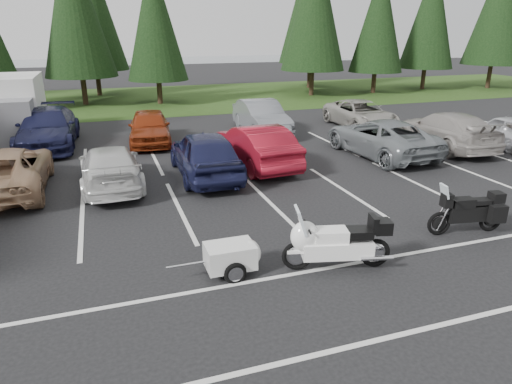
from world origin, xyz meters
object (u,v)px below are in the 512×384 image
object	(u,v)px
touring_motorcycle	(337,238)
car_near_6	(381,137)
car_far_1	(48,128)
car_near_3	(110,167)
car_near_7	(446,130)
adventure_motorcycle	(467,208)
box_truck	(12,109)
car_near_5	(256,146)
car_far_2	(149,127)
car_near_4	(205,154)
car_far_3	(261,117)
car_near_8	(507,131)
car_far_4	(361,114)
cargo_trailer	(230,259)
car_near_2	(6,170)

from	to	relation	value
touring_motorcycle	car_near_6	bearing A→B (deg)	65.79
car_far_1	touring_motorcycle	bearing A→B (deg)	-61.58
car_near_3	car_near_7	xyz separation A→B (m)	(14.19, 0.79, 0.11)
car_near_7	adventure_motorcycle	world-z (taller)	car_near_7
box_truck	touring_motorcycle	size ratio (longest dim) A/B	2.11
car_near_5	car_far_2	bearing A→B (deg)	-60.68
car_near_4	car_near_6	xyz separation A→B (m)	(7.55, 0.54, -0.08)
car_near_7	car_far_3	xyz separation A→B (m)	(-6.69, 5.45, 0.02)
car_near_5	car_far_2	world-z (taller)	car_near_5
car_near_6	car_far_1	bearing A→B (deg)	-28.26
car_near_5	touring_motorcycle	bearing A→B (deg)	79.13
car_near_7	adventure_motorcycle	distance (m)	9.51
box_truck	car_far_2	size ratio (longest dim) A/B	1.25
car_near_4	car_far_2	size ratio (longest dim) A/B	1.10
car_near_8	car_near_7	bearing A→B (deg)	-9.50
car_far_2	car_far_3	world-z (taller)	car_far_3
car_near_4	car_far_4	bearing A→B (deg)	-148.36
car_near_3	car_far_3	xyz separation A→B (m)	(7.50, 6.24, 0.13)
car_near_6	car_far_3	xyz separation A→B (m)	(-3.27, 5.62, 0.06)
car_near_8	cargo_trailer	bearing A→B (deg)	29.85
car_near_3	car_near_6	distance (m)	10.79
car_near_5	car_far_4	xyz separation A→B (m)	(7.67, 5.15, -0.10)
car_near_7	car_near_8	distance (m)	2.85
car_near_8	cargo_trailer	world-z (taller)	car_near_8
car_near_2	car_near_6	xyz separation A→B (m)	(13.94, 0.12, 0.03)
car_near_3	car_near_5	size ratio (longest dim) A/B	0.96
adventure_motorcycle	car_near_2	bearing A→B (deg)	157.25
car_near_6	car_far_2	distance (m)	10.27
car_near_2	car_near_5	bearing A→B (deg)	-177.92
car_near_4	touring_motorcycle	world-z (taller)	car_near_4
car_far_4	touring_motorcycle	world-z (taller)	touring_motorcycle
car_near_2	car_near_4	xyz separation A→B (m)	(6.38, -0.42, 0.11)
car_near_3	car_far_4	world-z (taller)	car_far_4
car_far_1	car_far_2	bearing A→B (deg)	-7.91
car_far_4	box_truck	bearing A→B (deg)	171.73
car_far_3	adventure_motorcycle	size ratio (longest dim) A/B	2.17
car_near_3	car_near_4	xyz separation A→B (m)	(3.22, 0.08, 0.16)
cargo_trailer	car_near_3	bearing A→B (deg)	107.70
box_truck	cargo_trailer	world-z (taller)	box_truck
car_near_6	car_far_3	size ratio (longest dim) A/B	1.10
car_near_6	adventure_motorcycle	world-z (taller)	car_near_6
box_truck	car_near_4	distance (m)	11.25
box_truck	car_far_3	size ratio (longest dim) A/B	1.13
car_near_2	car_far_1	xyz separation A→B (m)	(0.76, 6.14, 0.11)
car_near_2	car_near_5	distance (m)	8.52
cargo_trailer	car_far_4	bearing A→B (deg)	49.68
car_near_3	car_near_8	distance (m)	16.96
car_far_4	adventure_motorcycle	size ratio (longest dim) A/B	2.22
car_near_2	car_far_4	world-z (taller)	car_near_2
car_near_7	car_far_3	size ratio (longest dim) A/B	1.10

